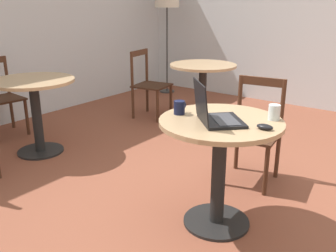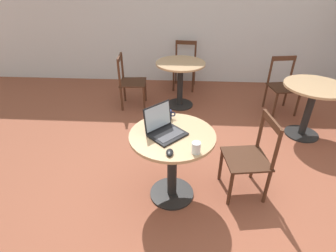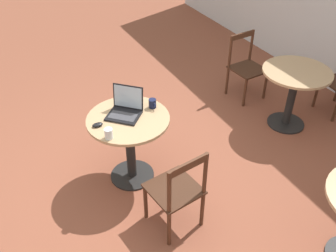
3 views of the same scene
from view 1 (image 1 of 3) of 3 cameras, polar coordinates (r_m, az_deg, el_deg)
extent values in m
plane|color=brown|center=(2.86, 9.14, -12.56)|extent=(16.00, 16.00, 0.00)
cylinder|color=black|center=(2.71, 7.36, -14.19)|extent=(0.46, 0.46, 0.02)
cylinder|color=black|center=(2.53, 7.69, -7.30)|extent=(0.09, 0.09, 0.70)
cylinder|color=tan|center=(2.40, 8.07, 0.60)|extent=(0.79, 0.79, 0.03)
cylinder|color=black|center=(4.69, 5.12, 0.40)|extent=(0.46, 0.46, 0.02)
cylinder|color=black|center=(4.60, 5.24, 4.67)|extent=(0.09, 0.09, 0.70)
cylinder|color=tan|center=(4.52, 5.38, 9.18)|extent=(0.79, 0.79, 0.03)
cylinder|color=black|center=(4.05, -18.81, -3.60)|extent=(0.46, 0.46, 0.02)
cylinder|color=black|center=(3.93, -19.35, 1.28)|extent=(0.09, 0.09, 0.70)
cylinder|color=tan|center=(3.85, -19.93, 6.49)|extent=(0.79, 0.79, 0.03)
cylinder|color=#472819|center=(3.03, 14.71, -6.69)|extent=(0.04, 0.04, 0.41)
cylinder|color=#472819|center=(3.13, 8.22, -5.44)|extent=(0.04, 0.04, 0.41)
cylinder|color=#472819|center=(3.36, 16.34, -4.29)|extent=(0.04, 0.04, 0.41)
cylinder|color=#472819|center=(3.45, 10.43, -3.24)|extent=(0.04, 0.04, 0.41)
cube|color=#3C2215|center=(3.16, 12.70, -1.27)|extent=(0.47, 0.47, 0.02)
cylinder|color=#472819|center=(3.22, 17.05, 3.00)|extent=(0.04, 0.04, 0.44)
cylinder|color=#472819|center=(3.31, 10.88, 3.90)|extent=(0.04, 0.04, 0.44)
cube|color=#472819|center=(3.22, 14.17, 6.61)|extent=(0.08, 0.40, 0.07)
cylinder|color=#472819|center=(5.01, 0.43, 3.97)|extent=(0.04, 0.04, 0.41)
cylinder|color=#472819|center=(4.70, -1.61, 2.97)|extent=(0.04, 0.04, 0.41)
cylinder|color=#472819|center=(5.18, -3.19, 4.43)|extent=(0.04, 0.04, 0.41)
cylinder|color=#472819|center=(4.88, -5.37, 3.49)|extent=(0.04, 0.04, 0.41)
cube|color=#3C2215|center=(4.89, -2.47, 6.18)|extent=(0.48, 0.48, 0.02)
cylinder|color=#472819|center=(5.09, -3.27, 9.28)|extent=(0.04, 0.04, 0.44)
cylinder|color=#472819|center=(4.78, -5.53, 8.62)|extent=(0.04, 0.04, 0.44)
cube|color=#472819|center=(4.91, -4.42, 11.07)|extent=(0.39, 0.09, 0.07)
cylinder|color=#472819|center=(4.56, -20.71, 1.25)|extent=(0.04, 0.04, 0.41)
cylinder|color=#472819|center=(4.88, -22.72, 2.09)|extent=(0.04, 0.04, 0.41)
cube|color=#3C2215|center=(4.59, -24.09, 3.74)|extent=(0.45, 0.45, 0.02)
cylinder|color=#472819|center=(4.78, -23.38, 7.19)|extent=(0.04, 0.04, 0.44)
cylinder|color=#333333|center=(6.37, -0.15, 5.34)|extent=(0.25, 0.25, 0.02)
cylinder|color=#333333|center=(6.25, -0.15, 11.45)|extent=(0.02, 0.02, 1.37)
cube|color=black|center=(2.34, 8.15, 0.79)|extent=(0.38, 0.39, 0.02)
cube|color=#38383D|center=(2.34, 8.63, 1.05)|extent=(0.28, 0.28, 0.00)
cube|color=black|center=(2.27, 5.02, 3.75)|extent=(0.24, 0.24, 0.24)
cube|color=#9EB2C6|center=(2.27, 5.14, 3.76)|extent=(0.21, 0.22, 0.22)
ellipsoid|color=black|center=(2.26, 14.55, -0.12)|extent=(0.06, 0.10, 0.03)
cylinder|color=#141938|center=(2.48, 1.74, 2.83)|extent=(0.07, 0.07, 0.09)
torus|color=#141938|center=(2.51, 2.39, 3.17)|extent=(0.05, 0.01, 0.05)
cylinder|color=silver|center=(2.45, 15.88, 2.02)|extent=(0.07, 0.07, 0.10)
camera|label=2|loc=(2.34, 66.01, 22.90)|focal=28.00mm
camera|label=3|loc=(4.91, 40.94, 30.33)|focal=40.00mm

